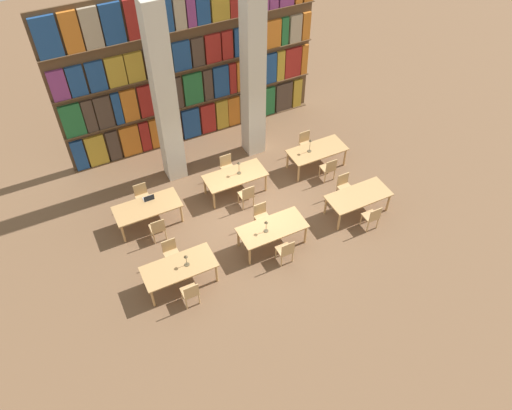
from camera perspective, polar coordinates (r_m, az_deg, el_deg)
The scene contains 27 objects.
ground_plane at distance 15.45m, azimuth -0.21°, elevation -1.41°, with size 40.00×40.00×0.00m, color brown.
bookshelf_bank at distance 17.17m, azimuth -7.44°, elevation 15.03°, with size 9.02×0.35×5.50m.
pillar_left at distance 15.30m, azimuth -10.42°, elevation 11.98°, with size 0.62×0.62×6.00m.
pillar_center at distance 16.17m, azimuth -0.34°, elevation 14.72°, with size 0.62×0.62×6.00m.
reading_table_0 at distance 13.52m, azimuth -8.78°, elevation -7.15°, with size 1.97×0.91×0.73m.
chair_0 at distance 13.23m, azimuth -7.50°, elevation -9.87°, with size 0.42×0.40×0.89m.
chair_1 at distance 14.11m, azimuth -9.68°, elevation -5.39°, with size 0.42×0.40×0.89m.
desk_lamp_0 at distance 13.25m, azimuth -8.00°, elevation -6.08°, with size 0.14×0.14×0.40m.
reading_table_1 at distance 14.25m, azimuth 1.87°, elevation -2.77°, with size 1.97×0.91×0.73m.
chair_2 at distance 13.98m, azimuth 3.41°, elevation -5.20°, with size 0.42×0.40×0.89m.
chair_3 at distance 14.83m, azimuth 0.65°, elevation -1.25°, with size 0.42×0.40×0.89m.
desk_lamp_1 at distance 13.89m, azimuth 1.17°, elevation -2.24°, with size 0.14×0.14×0.42m.
reading_table_2 at distance 15.46m, azimuth 11.63°, elevation 0.91°, with size 1.97×0.91×0.73m.
chair_4 at distance 15.20m, azimuth 13.11°, elevation -1.30°, with size 0.42×0.40×0.89m.
chair_5 at distance 15.98m, azimuth 10.06°, elevation 2.15°, with size 0.42×0.40×0.89m.
reading_table_3 at distance 15.16m, azimuth -12.31°, elevation -0.35°, with size 1.97×0.91×0.73m.
chair_6 at distance 14.78m, azimuth -11.18°, elevation -2.60°, with size 0.42×0.40×0.89m.
chair_7 at distance 15.81m, azimuth -12.87°, elevation 1.00°, with size 0.42×0.40×0.89m.
laptop at distance 15.28m, azimuth -12.16°, elevation 0.75°, with size 0.32×0.22×0.21m.
reading_table_4 at distance 15.81m, azimuth -2.40°, elevation 3.22°, with size 1.97×0.91×0.73m.
chair_8 at distance 15.45m, azimuth -1.06°, elevation 1.17°, with size 0.42×0.40×0.89m.
chair_9 at distance 16.44m, azimuth -3.31°, elevation 4.39°, with size 0.42×0.40×0.89m.
desk_lamp_2 at distance 15.61m, azimuth -1.96°, elevation 4.53°, with size 0.14×0.14×0.48m.
reading_table_5 at distance 16.87m, azimuth 6.99°, elevation 6.10°, with size 1.97×0.91×0.73m.
chair_10 at distance 16.54m, azimuth 8.31°, elevation 4.18°, with size 0.42×0.40×0.89m.
chair_11 at distance 17.46m, azimuth 5.72°, elevation 7.07°, with size 0.42×0.40×0.89m.
desk_lamp_3 at distance 16.52m, azimuth 6.21°, elevation 7.02°, with size 0.14×0.14×0.50m.
Camera 1 is at (-4.65, -9.44, 11.31)m, focal length 35.00 mm.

